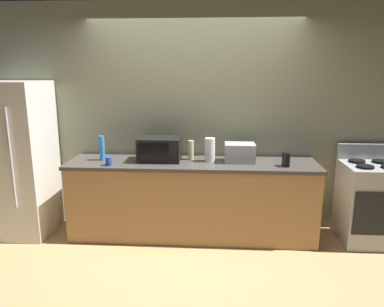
{
  "coord_description": "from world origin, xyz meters",
  "views": [
    {
      "loc": [
        0.26,
        -3.58,
        1.93
      ],
      "look_at": [
        0.0,
        0.4,
        1.0
      ],
      "focal_mm": 33.95,
      "sensor_mm": 36.0,
      "label": 1
    }
  ],
  "objects_px": {
    "refrigerator": "(18,159)",
    "microwave": "(160,149)",
    "cordless_phone": "(286,160)",
    "bottle_hand_soap": "(191,150)",
    "paper_towel_roll": "(210,150)",
    "bottle_spray_cleaner": "(102,148)",
    "stove_range": "(369,203)",
    "mug_blue": "(109,161)",
    "toaster_oven": "(240,153)"
  },
  "relations": [
    {
      "from": "refrigerator",
      "to": "microwave",
      "type": "relative_size",
      "value": 3.75
    },
    {
      "from": "cordless_phone",
      "to": "bottle_hand_soap",
      "type": "relative_size",
      "value": 0.66
    },
    {
      "from": "refrigerator",
      "to": "paper_towel_roll",
      "type": "xyz_separation_m",
      "value": [
        2.25,
        0.05,
        0.13
      ]
    },
    {
      "from": "paper_towel_roll",
      "to": "bottle_spray_cleaner",
      "type": "relative_size",
      "value": 0.95
    },
    {
      "from": "stove_range",
      "to": "refrigerator",
      "type": "bearing_deg",
      "value": -180.0
    },
    {
      "from": "refrigerator",
      "to": "microwave",
      "type": "distance_m",
      "value": 1.68
    },
    {
      "from": "cordless_phone",
      "to": "mug_blue",
      "type": "xyz_separation_m",
      "value": [
        -1.93,
        -0.09,
        -0.03
      ]
    },
    {
      "from": "refrigerator",
      "to": "microwave",
      "type": "bearing_deg",
      "value": 1.65
    },
    {
      "from": "toaster_oven",
      "to": "bottle_hand_soap",
      "type": "height_order",
      "value": "bottle_hand_soap"
    },
    {
      "from": "refrigerator",
      "to": "bottle_spray_cleaner",
      "type": "xyz_separation_m",
      "value": [
        1.01,
        0.03,
        0.14
      ]
    },
    {
      "from": "stove_range",
      "to": "bottle_hand_soap",
      "type": "relative_size",
      "value": 4.79
    },
    {
      "from": "microwave",
      "to": "bottle_spray_cleaner",
      "type": "relative_size",
      "value": 1.69
    },
    {
      "from": "refrigerator",
      "to": "cordless_phone",
      "type": "bearing_deg",
      "value": -2.11
    },
    {
      "from": "paper_towel_roll",
      "to": "refrigerator",
      "type": "bearing_deg",
      "value": -178.72
    },
    {
      "from": "paper_towel_roll",
      "to": "cordless_phone",
      "type": "bearing_deg",
      "value": -11.17
    },
    {
      "from": "refrigerator",
      "to": "bottle_spray_cleaner",
      "type": "bearing_deg",
      "value": 1.57
    },
    {
      "from": "microwave",
      "to": "mug_blue",
      "type": "xyz_separation_m",
      "value": [
        -0.52,
        -0.25,
        -0.09
      ]
    },
    {
      "from": "microwave",
      "to": "mug_blue",
      "type": "relative_size",
      "value": 5.04
    },
    {
      "from": "mug_blue",
      "to": "toaster_oven",
      "type": "bearing_deg",
      "value": 10.42
    },
    {
      "from": "toaster_oven",
      "to": "bottle_spray_cleaner",
      "type": "relative_size",
      "value": 1.19
    },
    {
      "from": "stove_range",
      "to": "microwave",
      "type": "bearing_deg",
      "value": 178.84
    },
    {
      "from": "refrigerator",
      "to": "bottle_spray_cleaner",
      "type": "height_order",
      "value": "refrigerator"
    },
    {
      "from": "paper_towel_roll",
      "to": "bottle_hand_soap",
      "type": "relative_size",
      "value": 1.2
    },
    {
      "from": "cordless_phone",
      "to": "mug_blue",
      "type": "height_order",
      "value": "cordless_phone"
    },
    {
      "from": "microwave",
      "to": "toaster_oven",
      "type": "bearing_deg",
      "value": 0.76
    },
    {
      "from": "stove_range",
      "to": "bottle_hand_soap",
      "type": "bearing_deg",
      "value": 176.54
    },
    {
      "from": "refrigerator",
      "to": "bottle_spray_cleaner",
      "type": "distance_m",
      "value": 1.02
    },
    {
      "from": "bottle_spray_cleaner",
      "to": "bottle_hand_soap",
      "type": "height_order",
      "value": "bottle_spray_cleaner"
    },
    {
      "from": "stove_range",
      "to": "paper_towel_roll",
      "type": "height_order",
      "value": "paper_towel_roll"
    },
    {
      "from": "bottle_hand_soap",
      "to": "mug_blue",
      "type": "distance_m",
      "value": 0.94
    },
    {
      "from": "microwave",
      "to": "bottle_hand_soap",
      "type": "xyz_separation_m",
      "value": [
        0.36,
        0.07,
        -0.02
      ]
    },
    {
      "from": "refrigerator",
      "to": "toaster_oven",
      "type": "distance_m",
      "value": 2.59
    },
    {
      "from": "microwave",
      "to": "paper_towel_roll",
      "type": "height_order",
      "value": "same"
    },
    {
      "from": "paper_towel_roll",
      "to": "bottle_hand_soap",
      "type": "distance_m",
      "value": 0.23
    },
    {
      "from": "cordless_phone",
      "to": "bottle_hand_soap",
      "type": "bearing_deg",
      "value": 157.19
    },
    {
      "from": "toaster_oven",
      "to": "bottle_spray_cleaner",
      "type": "distance_m",
      "value": 1.59
    },
    {
      "from": "cordless_phone",
      "to": "bottle_hand_soap",
      "type": "distance_m",
      "value": 1.08
    },
    {
      "from": "refrigerator",
      "to": "mug_blue",
      "type": "relative_size",
      "value": 18.9
    },
    {
      "from": "cordless_phone",
      "to": "bottle_spray_cleaner",
      "type": "height_order",
      "value": "bottle_spray_cleaner"
    },
    {
      "from": "stove_range",
      "to": "mug_blue",
      "type": "height_order",
      "value": "stove_range"
    },
    {
      "from": "toaster_oven",
      "to": "mug_blue",
      "type": "relative_size",
      "value": 3.57
    },
    {
      "from": "stove_range",
      "to": "bottle_spray_cleaner",
      "type": "xyz_separation_m",
      "value": [
        -3.04,
        0.03,
        0.58
      ]
    },
    {
      "from": "refrigerator",
      "to": "bottle_spray_cleaner",
      "type": "relative_size",
      "value": 6.32
    },
    {
      "from": "paper_towel_roll",
      "to": "bottle_spray_cleaner",
      "type": "xyz_separation_m",
      "value": [
        -1.24,
        -0.02,
        0.01
      ]
    },
    {
      "from": "refrigerator",
      "to": "stove_range",
      "type": "xyz_separation_m",
      "value": [
        4.05,
        0.0,
        -0.44
      ]
    },
    {
      "from": "stove_range",
      "to": "microwave",
      "type": "distance_m",
      "value": 2.45
    },
    {
      "from": "toaster_oven",
      "to": "bottle_spray_cleaner",
      "type": "xyz_separation_m",
      "value": [
        -1.59,
        -0.03,
        0.04
      ]
    },
    {
      "from": "cordless_phone",
      "to": "bottle_spray_cleaner",
      "type": "relative_size",
      "value": 0.53
    },
    {
      "from": "bottle_spray_cleaner",
      "to": "mug_blue",
      "type": "distance_m",
      "value": 0.29
    },
    {
      "from": "bottle_spray_cleaner",
      "to": "microwave",
      "type": "bearing_deg",
      "value": 1.76
    }
  ]
}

